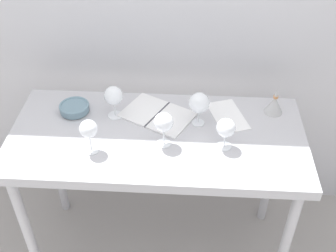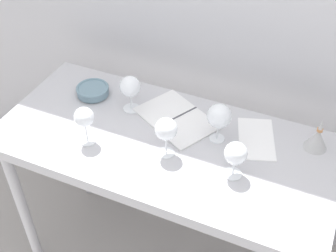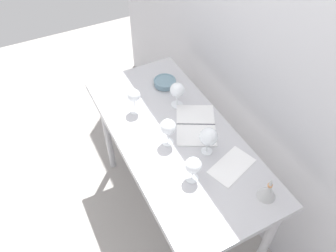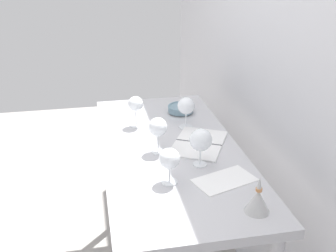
# 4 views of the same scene
# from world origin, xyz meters

# --- Properties ---
(back_wall) EXTENTS (3.80, 0.04, 2.60)m
(back_wall) POSITION_xyz_m (0.00, 0.49, 1.30)
(back_wall) COLOR silver
(back_wall) RESTS_ON ground_plane
(steel_counter) EXTENTS (1.40, 0.65, 0.90)m
(steel_counter) POSITION_xyz_m (0.00, -0.01, 0.79)
(steel_counter) COLOR #B4B4BA
(steel_counter) RESTS_ON ground_plane
(wine_glass_near_center) EXTENTS (0.09, 0.09, 0.17)m
(wine_glass_near_center) POSITION_xyz_m (0.04, -0.07, 1.02)
(wine_glass_near_center) COLOR white
(wine_glass_near_center) RESTS_ON steel_counter
(wine_glass_far_left) EXTENTS (0.09, 0.09, 0.17)m
(wine_glass_far_left) POSITION_xyz_m (-0.22, 0.12, 1.02)
(wine_glass_far_left) COLOR white
(wine_glass_far_left) RESTS_ON steel_counter
(wine_glass_far_right) EXTENTS (0.10, 0.10, 0.17)m
(wine_glass_far_right) POSITION_xyz_m (0.19, 0.09, 1.02)
(wine_glass_far_right) COLOR white
(wine_glass_far_right) RESTS_ON steel_counter
(wine_glass_near_right) EXTENTS (0.09, 0.09, 0.15)m
(wine_glass_near_right) POSITION_xyz_m (0.31, -0.08, 1.01)
(wine_glass_near_right) COLOR white
(wine_glass_near_right) RESTS_ON steel_counter
(wine_glass_near_left) EXTENTS (0.08, 0.08, 0.17)m
(wine_glass_near_left) POSITION_xyz_m (-0.28, -0.14, 1.02)
(wine_glass_near_left) COLOR white
(wine_glass_near_left) RESTS_ON steel_counter
(open_notebook) EXTENTS (0.40, 0.36, 0.01)m
(open_notebook) POSITION_xyz_m (-0.01, 0.14, 0.90)
(open_notebook) COLOR white
(open_notebook) RESTS_ON steel_counter
(tasting_sheet_upper) EXTENTS (0.22, 0.28, 0.00)m
(tasting_sheet_upper) POSITION_xyz_m (0.34, 0.15, 0.90)
(tasting_sheet_upper) COLOR white
(tasting_sheet_upper) RESTS_ON steel_counter
(tasting_bowl) EXTENTS (0.15, 0.15, 0.05)m
(tasting_bowl) POSITION_xyz_m (-0.43, 0.14, 0.93)
(tasting_bowl) COLOR #4C4C4C
(tasting_bowl) RESTS_ON steel_counter
(decanter_funnel) EXTENTS (0.09, 0.09, 0.14)m
(decanter_funnel) POSITION_xyz_m (0.57, 0.20, 0.95)
(decanter_funnel) COLOR #B5B5B5
(decanter_funnel) RESTS_ON steel_counter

